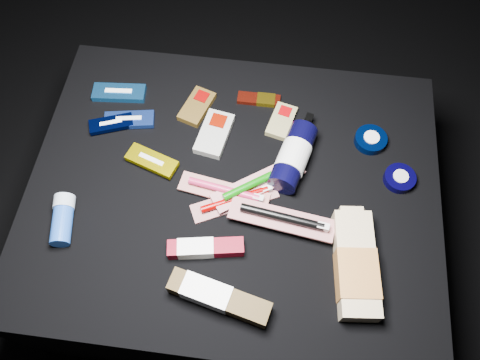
# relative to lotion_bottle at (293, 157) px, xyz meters

# --- Properties ---
(ground) EXTENTS (3.00, 3.00, 0.00)m
(ground) POSITION_rel_lotion_bottle_xyz_m (-0.13, -0.08, -0.43)
(ground) COLOR black
(ground) RESTS_ON ground
(cloth_table) EXTENTS (0.98, 0.78, 0.40)m
(cloth_table) POSITION_rel_lotion_bottle_xyz_m (-0.13, -0.08, -0.23)
(cloth_table) COLOR black
(cloth_table) RESTS_ON ground
(luna_bar_0) EXTENTS (0.14, 0.06, 0.02)m
(luna_bar_0) POSITION_rel_lotion_bottle_xyz_m (-0.47, 0.15, -0.03)
(luna_bar_0) COLOR #195A9C
(luna_bar_0) RESTS_ON cloth_table
(luna_bar_1) EXTENTS (0.13, 0.07, 0.02)m
(luna_bar_1) POSITION_rel_lotion_bottle_xyz_m (-0.42, 0.07, -0.02)
(luna_bar_1) COLOR #1F40A3
(luna_bar_1) RESTS_ON cloth_table
(luna_bar_2) EXTENTS (0.12, 0.08, 0.01)m
(luna_bar_2) POSITION_rel_lotion_bottle_xyz_m (-0.46, 0.05, -0.02)
(luna_bar_2) COLOR black
(luna_bar_2) RESTS_ON cloth_table
(luna_bar_3) EXTENTS (0.13, 0.09, 0.02)m
(luna_bar_3) POSITION_rel_lotion_bottle_xyz_m (-0.34, -0.04, -0.02)
(luna_bar_3) COLOR #DBC602
(luna_bar_3) RESTS_ON cloth_table
(clif_bar_0) EXTENTS (0.09, 0.12, 0.02)m
(clif_bar_0) POSITION_rel_lotion_bottle_xyz_m (-0.26, 0.14, -0.03)
(clif_bar_0) COLOR #4C3713
(clif_bar_0) RESTS_ON cloth_table
(clif_bar_1) EXTENTS (0.09, 0.14, 0.02)m
(clif_bar_1) POSITION_rel_lotion_bottle_xyz_m (-0.20, 0.06, -0.02)
(clif_bar_1) COLOR #A0A099
(clif_bar_1) RESTS_ON cloth_table
(clif_bar_2) EXTENTS (0.08, 0.11, 0.02)m
(clif_bar_2) POSITION_rel_lotion_bottle_xyz_m (-0.04, 0.12, -0.03)
(clif_bar_2) COLOR #8C8150
(clif_bar_2) RESTS_ON cloth_table
(power_bar) EXTENTS (0.11, 0.04, 0.01)m
(power_bar) POSITION_rel_lotion_bottle_xyz_m (-0.09, 0.18, -0.03)
(power_bar) COLOR maroon
(power_bar) RESTS_ON cloth_table
(lotion_bottle) EXTENTS (0.11, 0.23, 0.07)m
(lotion_bottle) POSITION_rel_lotion_bottle_xyz_m (0.00, 0.00, 0.00)
(lotion_bottle) COLOR black
(lotion_bottle) RESTS_ON cloth_table
(cream_tin_upper) EXTENTS (0.08, 0.08, 0.02)m
(cream_tin_upper) POSITION_rel_lotion_bottle_xyz_m (0.19, 0.09, -0.02)
(cream_tin_upper) COLOR black
(cream_tin_upper) RESTS_ON cloth_table
(cream_tin_lower) EXTENTS (0.07, 0.07, 0.02)m
(cream_tin_lower) POSITION_rel_lotion_bottle_xyz_m (0.26, -0.01, -0.02)
(cream_tin_lower) COLOR black
(cream_tin_lower) RESTS_ON cloth_table
(bodywash_bottle) EXTENTS (0.11, 0.25, 0.05)m
(bodywash_bottle) POSITION_rel_lotion_bottle_xyz_m (0.15, -0.25, -0.01)
(bodywash_bottle) COLOR #CCB387
(bodywash_bottle) RESTS_ON cloth_table
(deodorant_stick) EXTENTS (0.07, 0.12, 0.05)m
(deodorant_stick) POSITION_rel_lotion_bottle_xyz_m (-0.50, -0.22, -0.01)
(deodorant_stick) COLOR #1F4DAE
(deodorant_stick) RESTS_ON cloth_table
(toothbrush_pack_0) EXTENTS (0.21, 0.14, 0.02)m
(toothbrush_pack_0) POSITION_rel_lotion_bottle_xyz_m (-0.12, -0.12, -0.03)
(toothbrush_pack_0) COLOR #A69E9A
(toothbrush_pack_0) RESTS_ON cloth_table
(toothbrush_pack_1) EXTENTS (0.22, 0.08, 0.02)m
(toothbrush_pack_1) POSITION_rel_lotion_bottle_xyz_m (-0.15, -0.10, -0.02)
(toothbrush_pack_1) COLOR #AAA3A0
(toothbrush_pack_1) RESTS_ON cloth_table
(toothbrush_pack_2) EXTENTS (0.22, 0.18, 0.03)m
(toothbrush_pack_2) POSITION_rel_lotion_bottle_xyz_m (-0.07, -0.07, -0.01)
(toothbrush_pack_2) COLOR beige
(toothbrush_pack_2) RESTS_ON cloth_table
(toothbrush_pack_3) EXTENTS (0.24, 0.09, 0.03)m
(toothbrush_pack_3) POSITION_rel_lotion_bottle_xyz_m (-0.01, -0.16, -0.00)
(toothbrush_pack_3) COLOR #A8A19D
(toothbrush_pack_3) RESTS_ON cloth_table
(toothpaste_carton_red) EXTENTS (0.17, 0.07, 0.03)m
(toothpaste_carton_red) POSITION_rel_lotion_bottle_xyz_m (-0.18, -0.25, -0.02)
(toothpaste_carton_red) COLOR maroon
(toothpaste_carton_red) RESTS_ON cloth_table
(toothpaste_carton_green) EXTENTS (0.22, 0.10, 0.04)m
(toothpaste_carton_green) POSITION_rel_lotion_bottle_xyz_m (-0.14, -0.35, -0.01)
(toothpaste_carton_green) COLOR #38270B
(toothpaste_carton_green) RESTS_ON cloth_table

